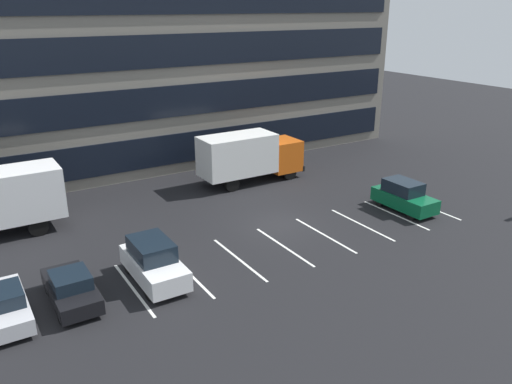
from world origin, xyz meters
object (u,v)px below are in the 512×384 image
sedan_black (71,288)px  sedan_silver (3,306)px  box_truck_orange (249,155)px  suv_white (154,262)px  suv_forest (404,196)px

sedan_black → sedan_silver: sedan_silver is taller
box_truck_orange → suv_white: bearing=-138.5°
suv_white → sedan_black: (-3.77, 0.06, -0.27)m
suv_white → sedan_black: bearing=179.1°
sedan_black → suv_white: bearing=-0.9°
box_truck_orange → sedan_silver: box_truck_orange is taller
sedan_black → sedan_silver: (-2.68, 0.05, 0.01)m
suv_white → sedan_silver: 6.46m
box_truck_orange → sedan_silver: size_ratio=1.85×
suv_forest → sedan_silver: (-23.16, -0.01, -0.20)m
box_truck_orange → sedan_silver: 20.27m
sedan_black → suv_forest: bearing=0.2°
suv_white → sedan_black: 3.78m
suv_white → suv_forest: (16.70, 0.12, -0.06)m
box_truck_orange → sedan_black: (-15.00, -9.87, -1.34)m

